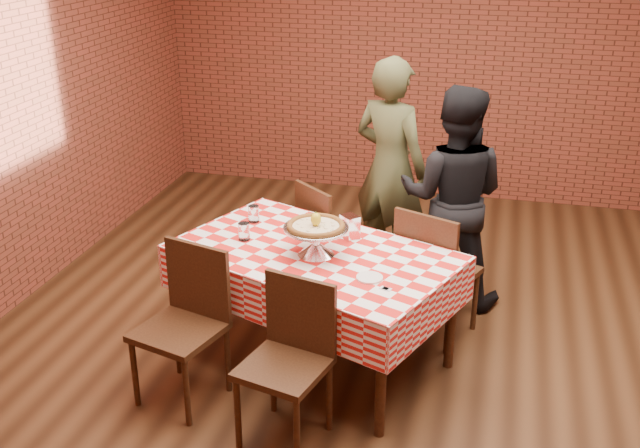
{
  "coord_description": "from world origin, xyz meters",
  "views": [
    {
      "loc": [
        0.58,
        -4.23,
        2.71
      ],
      "look_at": [
        -0.45,
        -0.15,
        0.91
      ],
      "focal_mm": 42.4,
      "sensor_mm": 36.0,
      "label": 1
    }
  ],
  "objects_px": {
    "water_glass_left": "(244,231)",
    "diner_black": "(453,197)",
    "pizza_stand": "(316,241)",
    "condiment_caddy": "(350,227)",
    "chair_far_right": "(438,271)",
    "table": "(314,306)",
    "chair_near_right": "(283,368)",
    "water_glass_right": "(254,214)",
    "diner_olive": "(390,168)",
    "chair_near_left": "(179,330)",
    "pizza": "(316,226)",
    "chair_far_left": "(334,240)"
  },
  "relations": [
    {
      "from": "pizza_stand",
      "to": "condiment_caddy",
      "type": "xyz_separation_m",
      "value": [
        0.15,
        0.28,
        -0.01
      ]
    },
    {
      "from": "condiment_caddy",
      "to": "chair_far_right",
      "type": "relative_size",
      "value": 0.16
    },
    {
      "from": "diner_black",
      "to": "table",
      "type": "bearing_deg",
      "value": 57.07
    },
    {
      "from": "table",
      "to": "pizza_stand",
      "type": "bearing_deg",
      "value": -63.07
    },
    {
      "from": "chair_far_left",
      "to": "diner_black",
      "type": "bearing_deg",
      "value": -128.64
    },
    {
      "from": "water_glass_left",
      "to": "chair_far_right",
      "type": "xyz_separation_m",
      "value": [
        1.19,
        0.45,
        -0.35
      ]
    },
    {
      "from": "pizza",
      "to": "chair_far_right",
      "type": "height_order",
      "value": "pizza"
    },
    {
      "from": "diner_black",
      "to": "water_glass_left",
      "type": "bearing_deg",
      "value": 41.63
    },
    {
      "from": "pizza_stand",
      "to": "condiment_caddy",
      "type": "bearing_deg",
      "value": 62.4
    },
    {
      "from": "table",
      "to": "chair_near_right",
      "type": "xyz_separation_m",
      "value": [
        0.04,
        -0.81,
        0.08
      ]
    },
    {
      "from": "table",
      "to": "chair_near_left",
      "type": "relative_size",
      "value": 1.79
    },
    {
      "from": "chair_near_right",
      "to": "chair_far_right",
      "type": "bearing_deg",
      "value": 76.87
    },
    {
      "from": "condiment_caddy",
      "to": "pizza",
      "type": "bearing_deg",
      "value": -74.42
    },
    {
      "from": "pizza_stand",
      "to": "pizza",
      "type": "height_order",
      "value": "pizza"
    },
    {
      "from": "chair_near_left",
      "to": "chair_far_left",
      "type": "bearing_deg",
      "value": 84.41
    },
    {
      "from": "table",
      "to": "chair_near_right",
      "type": "relative_size",
      "value": 1.83
    },
    {
      "from": "water_glass_right",
      "to": "diner_black",
      "type": "distance_m",
      "value": 1.42
    },
    {
      "from": "pizza",
      "to": "diner_olive",
      "type": "height_order",
      "value": "diner_olive"
    },
    {
      "from": "pizza",
      "to": "water_glass_left",
      "type": "bearing_deg",
      "value": 168.62
    },
    {
      "from": "condiment_caddy",
      "to": "chair_far_left",
      "type": "distance_m",
      "value": 0.77
    },
    {
      "from": "table",
      "to": "water_glass_left",
      "type": "xyz_separation_m",
      "value": [
        -0.47,
        0.06,
        0.44
      ]
    },
    {
      "from": "chair_far_right",
      "to": "chair_far_left",
      "type": "bearing_deg",
      "value": -1.49
    },
    {
      "from": "chair_far_left",
      "to": "chair_near_right",
      "type": "bearing_deg",
      "value": 134.45
    },
    {
      "from": "chair_near_right",
      "to": "diner_olive",
      "type": "xyz_separation_m",
      "value": [
        0.2,
        2.21,
        0.4
      ]
    },
    {
      "from": "pizza_stand",
      "to": "chair_far_left",
      "type": "xyz_separation_m",
      "value": [
        -0.1,
        0.91,
        -0.4
      ]
    },
    {
      "from": "table",
      "to": "chair_far_left",
      "type": "bearing_deg",
      "value": 95.0
    },
    {
      "from": "chair_far_left",
      "to": "chair_far_right",
      "type": "bearing_deg",
      "value": -163.85
    },
    {
      "from": "table",
      "to": "pizza",
      "type": "relative_size",
      "value": 4.76
    },
    {
      "from": "pizza",
      "to": "diner_olive",
      "type": "xyz_separation_m",
      "value": [
        0.22,
        1.44,
        -0.09
      ]
    },
    {
      "from": "chair_far_right",
      "to": "diner_black",
      "type": "bearing_deg",
      "value": -70.39
    },
    {
      "from": "pizza",
      "to": "diner_black",
      "type": "relative_size",
      "value": 0.22
    },
    {
      "from": "pizza_stand",
      "to": "chair_far_left",
      "type": "bearing_deg",
      "value": 96.09
    },
    {
      "from": "table",
      "to": "water_glass_left",
      "type": "distance_m",
      "value": 0.65
    },
    {
      "from": "table",
      "to": "chair_far_right",
      "type": "bearing_deg",
      "value": 35.23
    },
    {
      "from": "water_glass_left",
      "to": "water_glass_right",
      "type": "relative_size",
      "value": 1.0
    },
    {
      "from": "water_glass_right",
      "to": "diner_olive",
      "type": "height_order",
      "value": "diner_olive"
    },
    {
      "from": "water_glass_left",
      "to": "diner_black",
      "type": "xyz_separation_m",
      "value": [
        1.21,
        0.96,
        -0.02
      ]
    },
    {
      "from": "pizza",
      "to": "chair_far_right",
      "type": "relative_size",
      "value": 0.37
    },
    {
      "from": "diner_olive",
      "to": "chair_near_right",
      "type": "bearing_deg",
      "value": 109.83
    },
    {
      "from": "table",
      "to": "condiment_caddy",
      "type": "height_order",
      "value": "condiment_caddy"
    },
    {
      "from": "diner_olive",
      "to": "diner_black",
      "type": "bearing_deg",
      "value": 168.66
    },
    {
      "from": "diner_olive",
      "to": "diner_black",
      "type": "relative_size",
      "value": 1.07
    },
    {
      "from": "chair_far_left",
      "to": "diner_olive",
      "type": "xyz_separation_m",
      "value": [
        0.31,
        0.53,
        0.41
      ]
    },
    {
      "from": "diner_black",
      "to": "water_glass_right",
      "type": "bearing_deg",
      "value": 31.43
    },
    {
      "from": "condiment_caddy",
      "to": "chair_near_left",
      "type": "height_order",
      "value": "chair_near_left"
    },
    {
      "from": "chair_near_left",
      "to": "pizza",
      "type": "bearing_deg",
      "value": 55.78
    },
    {
      "from": "water_glass_right",
      "to": "chair_near_right",
      "type": "xyz_separation_m",
      "value": [
        0.55,
        -1.16,
        -0.36
      ]
    },
    {
      "from": "chair_near_right",
      "to": "diner_olive",
      "type": "distance_m",
      "value": 2.25
    },
    {
      "from": "water_glass_left",
      "to": "diner_black",
      "type": "relative_size",
      "value": 0.07
    },
    {
      "from": "chair_far_right",
      "to": "pizza",
      "type": "bearing_deg",
      "value": 61.07
    }
  ]
}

